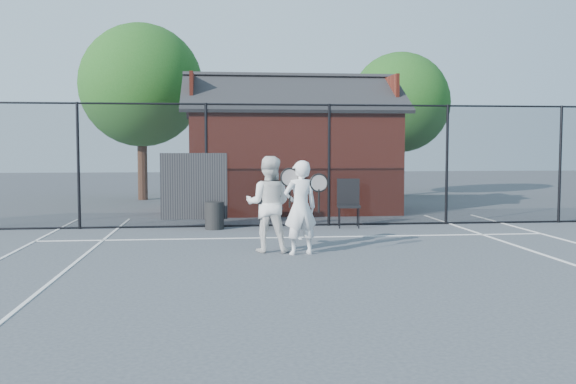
{
  "coord_description": "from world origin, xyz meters",
  "views": [
    {
      "loc": [
        -1.7,
        -10.57,
        1.94
      ],
      "look_at": [
        -0.41,
        1.34,
        1.1
      ],
      "focal_mm": 40.0,
      "sensor_mm": 36.0,
      "label": 1
    }
  ],
  "objects": [
    {
      "name": "chair_right",
      "position": [
        1.42,
        4.6,
        0.57
      ],
      "size": [
        0.62,
        0.64,
        1.14
      ],
      "primitive_type": "cube",
      "rotation": [
        0.0,
        0.0,
        -0.14
      ],
      "color": "black",
      "rests_on": "ground"
    },
    {
      "name": "waste_bin",
      "position": [
        -1.81,
        4.6,
        0.33
      ],
      "size": [
        0.5,
        0.5,
        0.65
      ],
      "primitive_type": "cylinder",
      "rotation": [
        0.0,
        0.0,
        0.13
      ],
      "color": "black",
      "rests_on": "ground"
    },
    {
      "name": "tree_left",
      "position": [
        -4.5,
        13.5,
        4.19
      ],
      "size": [
        4.48,
        4.48,
        6.44
      ],
      "color": "#331E14",
      "rests_on": "ground"
    },
    {
      "name": "court_lines",
      "position": [
        0.0,
        -1.32,
        0.01
      ],
      "size": [
        11.02,
        18.0,
        0.01
      ],
      "color": "white",
      "rests_on": "ground"
    },
    {
      "name": "tree_right",
      "position": [
        5.5,
        14.5,
        3.71
      ],
      "size": [
        3.97,
        3.97,
        5.7
      ],
      "color": "#331E14",
      "rests_on": "ground"
    },
    {
      "name": "clubhouse",
      "position": [
        0.5,
        9.0,
        1.61
      ],
      "size": [
        6.5,
        4.36,
        4.19
      ],
      "color": "maroon",
      "rests_on": "ground"
    },
    {
      "name": "player_back",
      "position": [
        -0.79,
        1.2,
        0.89
      ],
      "size": [
        1.03,
        0.85,
        1.78
      ],
      "color": "white",
      "rests_on": "ground"
    },
    {
      "name": "chair_left",
      "position": [
        -0.48,
        4.6,
        0.55
      ],
      "size": [
        0.56,
        0.58,
        1.1
      ],
      "primitive_type": "cube",
      "rotation": [
        0.0,
        0.0,
        0.06
      ],
      "color": "black",
      "rests_on": "ground"
    },
    {
      "name": "ground",
      "position": [
        0.0,
        0.0,
        0.0
      ],
      "size": [
        80.0,
        80.0,
        0.0
      ],
      "primitive_type": "plane",
      "color": "#3F4248",
      "rests_on": "ground"
    },
    {
      "name": "player_front",
      "position": [
        -0.24,
        0.85,
        0.85
      ],
      "size": [
        0.8,
        0.62,
        1.7
      ],
      "color": "white",
      "rests_on": "ground"
    },
    {
      "name": "fence",
      "position": [
        -0.3,
        5.0,
        1.45
      ],
      "size": [
        22.04,
        3.0,
        3.0
      ],
      "color": "black",
      "rests_on": "ground"
    }
  ]
}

